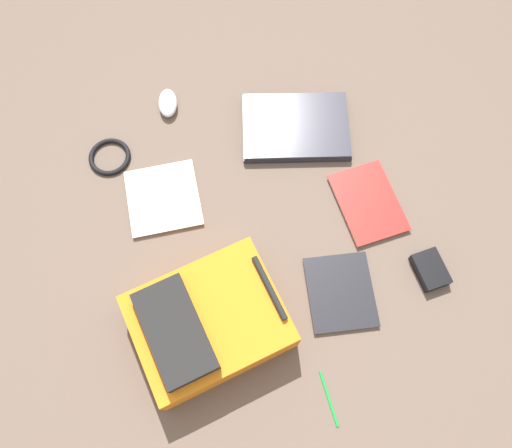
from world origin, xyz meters
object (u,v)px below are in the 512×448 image
book_comic (163,198)px  power_brick (430,270)px  book_manual (340,292)px  computer_mouse (168,103)px  book_blue (368,203)px  laptop (296,127)px  pen_black (329,399)px  backpack (207,323)px  cable_coil (110,157)px

book_comic → power_brick: 0.82m
book_manual → computer_mouse: bearing=-49.7°
book_blue → computer_mouse: 0.72m
laptop → power_brick: power_brick is taller
book_manual → computer_mouse: (0.53, -0.63, 0.01)m
book_manual → pen_black: (0.05, 0.29, -0.00)m
backpack → cable_coil: (0.33, -0.53, -0.06)m
cable_coil → computer_mouse: bearing=-131.8°
laptop → computer_mouse: bearing=-11.7°
pen_black → cable_coil: bearing=-47.6°
book_comic → cable_coil: cable_coil is taller
book_blue → pen_black: 0.58m
computer_mouse → power_brick: bearing=139.4°
backpack → laptop: (-0.26, -0.64, -0.05)m
book_comic → computer_mouse: (0.01, -0.34, 0.01)m
book_blue → power_brick: (-0.16, 0.21, 0.01)m
book_manual → book_comic: bearing=-29.0°
backpack → computer_mouse: size_ratio=4.51×
laptop → computer_mouse: computer_mouse is taller
computer_mouse → pen_black: 1.04m
book_blue → cable_coil: size_ratio=2.18×
book_comic → backpack: bearing=111.4°
computer_mouse → power_brick: size_ratio=0.95×
backpack → pen_black: backpack is taller
book_manual → power_brick: (-0.26, -0.06, 0.01)m
cable_coil → pen_black: bearing=132.4°
book_comic → power_brick: bearing=163.9°
pen_black → book_blue: bearing=-104.5°
book_blue → power_brick: size_ratio=2.58×
book_comic → laptop: bearing=-148.8°
book_blue → book_manual: bearing=70.2°
laptop → book_manual: laptop is taller
laptop → power_brick: 0.61m
book_blue → pen_black: bearing=75.5°
power_brick → computer_mouse: bearing=-35.3°
laptop → book_manual: (-0.11, 0.54, -0.01)m
laptop → book_blue: (-0.21, 0.26, -0.01)m
backpack → computer_mouse: bearing=-77.6°
laptop → book_comic: laptop is taller
book_comic → book_manual: size_ratio=1.09×
book_manual → pen_black: size_ratio=1.67×
book_comic → computer_mouse: size_ratio=2.47×
book_comic → cable_coil: (0.18, -0.14, 0.00)m
cable_coil → pen_black: cable_coil is taller
book_comic → pen_black: bearing=129.7°
book_blue → pen_black: book_blue is taller
book_blue → book_manual: book_blue is taller
backpack → laptop: bearing=-111.9°
backpack → cable_coil: backpack is taller
book_comic → book_manual: (-0.53, 0.29, 0.00)m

